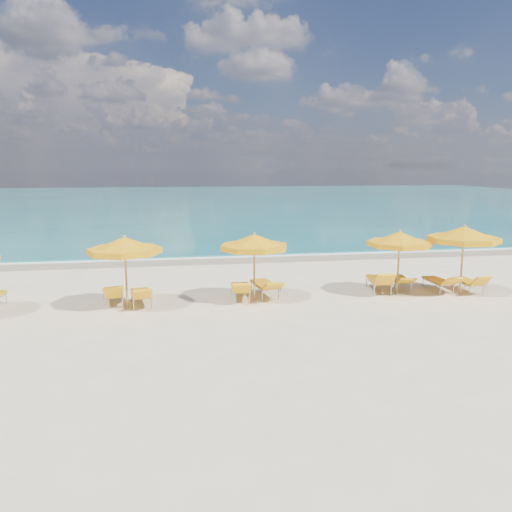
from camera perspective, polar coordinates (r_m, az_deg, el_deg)
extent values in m
plane|color=beige|center=(17.05, 0.83, -4.86)|extent=(120.00, 120.00, 0.00)
cube|color=#13686B|center=(64.41, -6.85, 6.27)|extent=(120.00, 80.00, 0.30)
cube|color=tan|center=(24.19, -2.29, -0.33)|extent=(120.00, 2.60, 0.01)
cube|color=white|center=(24.97, -2.52, 0.01)|extent=(120.00, 1.20, 0.03)
cube|color=white|center=(33.63, -14.59, 2.36)|extent=(14.00, 0.36, 0.05)
cube|color=white|center=(41.89, 5.77, 4.15)|extent=(18.00, 0.30, 0.05)
cylinder|color=tan|center=(16.20, -14.64, -1.94)|extent=(0.07, 0.07, 2.24)
cone|color=#F4A40C|center=(16.04, -14.79, 1.35)|extent=(2.31, 2.31, 0.45)
cylinder|color=#F4A40C|center=(16.07, -14.76, 0.58)|extent=(2.33, 2.33, 0.18)
sphere|color=tan|center=(16.00, -14.83, 2.16)|extent=(0.10, 0.10, 0.10)
cylinder|color=tan|center=(16.56, -0.20, -1.40)|extent=(0.07, 0.07, 2.20)
cone|color=#F4A40C|center=(16.40, -0.20, 1.77)|extent=(2.52, 2.52, 0.44)
cylinder|color=#F4A40C|center=(16.43, -0.20, 1.03)|extent=(2.54, 2.54, 0.18)
sphere|color=tan|center=(16.37, -0.20, 2.55)|extent=(0.10, 0.10, 0.10)
cylinder|color=tan|center=(18.16, 15.95, -0.82)|extent=(0.07, 0.07, 2.17)
cone|color=#F4A40C|center=(18.01, 16.10, 2.02)|extent=(2.82, 2.82, 0.43)
cylinder|color=#F4A40C|center=(18.04, 16.06, 1.35)|extent=(2.85, 2.85, 0.17)
sphere|color=tan|center=(17.98, 16.13, 2.72)|extent=(0.10, 0.10, 0.10)
cylinder|color=tan|center=(18.83, 22.48, -0.52)|extent=(0.07, 0.07, 2.36)
cone|color=#F4A40C|center=(18.68, 22.69, 2.46)|extent=(2.93, 2.93, 0.47)
cylinder|color=#F4A40C|center=(18.71, 22.64, 1.76)|extent=(2.95, 2.95, 0.19)
sphere|color=tan|center=(18.65, 22.74, 3.19)|extent=(0.10, 0.10, 0.10)
cube|color=#F4A90E|center=(17.00, -16.07, -4.03)|extent=(0.77, 1.36, 0.08)
cube|color=#F4A90E|center=(16.12, -15.96, -4.02)|extent=(0.64, 0.57, 0.48)
cube|color=#F4A90E|center=(16.66, -13.04, -4.18)|extent=(0.74, 1.35, 0.08)
cube|color=#F4A90E|center=(15.76, -12.84, -4.30)|extent=(0.64, 0.60, 0.43)
cube|color=#F4A90E|center=(16.98, -1.81, -3.61)|extent=(0.70, 1.36, 0.08)
cube|color=#F4A90E|center=(16.07, -1.67, -3.71)|extent=(0.63, 0.58, 0.44)
cube|color=#F4A90E|center=(17.35, 0.94, -3.23)|extent=(0.80, 1.47, 0.09)
cube|color=#F4A90E|center=(16.40, 1.99, -3.46)|extent=(0.70, 0.70, 0.38)
cube|color=#F4A90E|center=(18.52, 13.80, -2.64)|extent=(0.86, 1.50, 0.09)
cube|color=#F4A90E|center=(17.57, 14.54, -2.61)|extent=(0.71, 0.65, 0.51)
cube|color=#F4A90E|center=(19.04, 15.99, -2.52)|extent=(0.76, 1.34, 0.08)
cube|color=#F4A90E|center=(18.17, 16.81, -2.74)|extent=(0.65, 0.66, 0.32)
cube|color=#F4A90E|center=(19.25, 20.03, -2.63)|extent=(0.60, 1.27, 0.08)
cube|color=#F4A90E|center=(18.50, 21.45, -2.71)|extent=(0.57, 0.55, 0.38)
cube|color=#F4A90E|center=(19.54, 22.96, -2.66)|extent=(0.56, 1.23, 0.08)
cube|color=#F4A90E|center=(18.82, 24.32, -2.62)|extent=(0.55, 0.49, 0.44)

